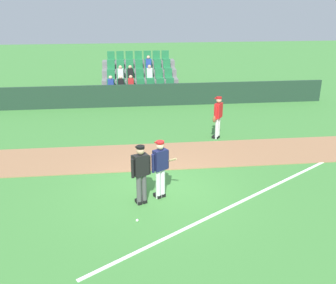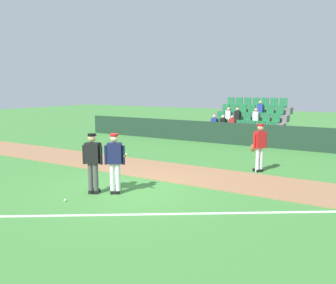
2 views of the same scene
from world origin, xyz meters
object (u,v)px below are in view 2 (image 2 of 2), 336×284
object	(u,v)px
runner_red_jersey	(259,146)
baseball	(65,200)
umpire_home_plate	(93,160)
batter_navy_jersey	(115,161)

from	to	relation	value
runner_red_jersey	baseball	xyz separation A→B (m)	(-3.54, -5.97, -0.93)
umpire_home_plate	baseball	world-z (taller)	umpire_home_plate
batter_navy_jersey	umpire_home_plate	size ratio (longest dim) A/B	1.00
umpire_home_plate	runner_red_jersey	size ratio (longest dim) A/B	1.00
baseball	umpire_home_plate	bearing A→B (deg)	80.35
batter_navy_jersey	runner_red_jersey	world-z (taller)	same
batter_navy_jersey	umpire_home_plate	world-z (taller)	same
batter_navy_jersey	runner_red_jersey	xyz separation A→B (m)	(2.81, 4.73, -0.01)
runner_red_jersey	baseball	world-z (taller)	runner_red_jersey
runner_red_jersey	baseball	size ratio (longest dim) A/B	23.78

